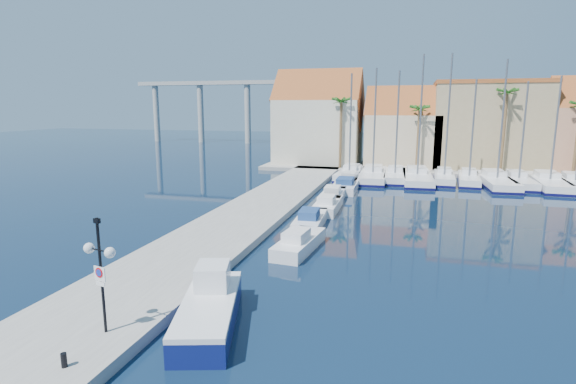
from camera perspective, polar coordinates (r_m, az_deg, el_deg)
ground at (r=20.36m, az=5.20°, el=-14.64°), size 260.00×260.00×0.00m
quay_west at (r=34.90m, az=-5.51°, el=-3.26°), size 6.00×77.00×0.50m
shore_north at (r=67.02m, az=21.07°, el=2.89°), size 54.00×16.00×0.50m
lamp_post at (r=17.66m, az=-22.78°, el=-7.76°), size 1.46×0.64×4.37m
bollard at (r=16.97m, az=-26.57°, el=-18.55°), size 0.19×0.19×0.48m
fishing_boat at (r=19.06m, az=-9.93°, el=-14.23°), size 3.72×6.53×2.17m
motorboat_west_0 at (r=27.68m, az=1.37°, el=-6.44°), size 2.29×5.68×1.40m
motorboat_west_1 at (r=33.06m, az=2.83°, el=-3.56°), size 2.22×5.96×1.40m
motorboat_west_2 at (r=38.08m, az=5.02°, el=-1.65°), size 1.97×5.85×1.40m
motorboat_west_3 at (r=42.50m, az=5.74°, el=-0.34°), size 2.22×6.15×1.40m
motorboat_west_4 at (r=47.72m, az=7.36°, el=0.86°), size 2.49×7.41×1.40m
motorboat_west_5 at (r=51.93m, az=7.98°, el=1.66°), size 2.72×7.08×1.40m
motorboat_west_6 at (r=57.52m, az=8.61°, el=2.54°), size 2.07×6.27×1.40m
sailboat_0 at (r=55.50m, az=7.89°, el=2.35°), size 2.94×9.14×12.46m
sailboat_1 at (r=54.91m, az=10.74°, el=2.14°), size 3.40×11.28×12.98m
sailboat_2 at (r=54.91m, az=13.43°, el=2.06°), size 2.59×9.26×12.68m
sailboat_3 at (r=54.71m, az=16.04°, el=1.88°), size 3.69×12.08×14.35m
sailboat_4 at (r=55.07m, az=19.21°, el=1.84°), size 2.52×8.42×14.42m
sailboat_5 at (r=55.19m, az=21.98°, el=1.61°), size 2.85×8.59×11.59m
sailboat_6 at (r=54.93m, az=24.85°, el=1.33°), size 3.52×11.40×13.55m
sailboat_7 at (r=55.82m, az=27.12°, el=1.28°), size 2.58×9.24×11.29m
sailboat_8 at (r=56.60m, az=30.16°, el=1.09°), size 3.58×11.61×11.80m
sailboat_9 at (r=57.18m, az=32.54°, el=0.97°), size 3.21×9.47×12.29m
building_0 at (r=66.45m, az=3.94°, el=8.96°), size 12.30×9.00×13.50m
building_1 at (r=65.21m, az=14.40°, el=7.53°), size 10.30×8.00×11.00m
building_2 at (r=66.90m, az=24.00°, el=7.84°), size 14.20×10.20×11.50m
palm_0 at (r=60.80m, az=6.79°, el=11.14°), size 2.60×2.60×10.15m
palm_1 at (r=60.12m, az=16.37°, el=9.88°), size 2.60×2.60×9.15m
palm_2 at (r=61.11m, az=26.05°, el=11.01°), size 2.60×2.60×11.15m
viaduct at (r=108.64m, az=-7.74°, el=11.60°), size 48.00×2.20×14.45m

